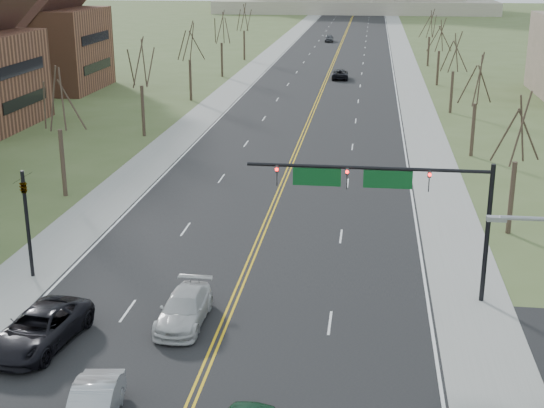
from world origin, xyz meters
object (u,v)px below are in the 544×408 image
(car_sb_outer_lead, at_px, (39,329))
(car_sb_inner_second, at_px, (184,309))
(signal_mast, at_px, (386,189))
(car_sb_inner_lead, at_px, (93,408))
(car_far_nb, at_px, (340,74))
(car_far_sb, at_px, (329,38))
(signal_left, at_px, (26,212))

(car_sb_outer_lead, relative_size, car_sb_inner_second, 1.17)
(signal_mast, bearing_deg, car_sb_inner_lead, -129.29)
(car_sb_outer_lead, xyz_separation_m, car_far_nb, (9.72, 81.82, -0.12))
(car_sb_outer_lead, height_order, car_far_sb, car_sb_outer_lead)
(car_sb_inner_lead, relative_size, car_sb_outer_lead, 0.78)
(car_sb_outer_lead, bearing_deg, signal_mast, 33.53)
(car_far_nb, xyz_separation_m, car_far_sb, (-4.67, 52.26, 0.04))
(car_sb_outer_lead, bearing_deg, car_far_nb, 90.87)
(car_sb_outer_lead, bearing_deg, car_sb_inner_lead, -43.34)
(signal_mast, bearing_deg, car_far_nb, 94.24)
(signal_mast, distance_m, car_sb_inner_second, 11.47)
(car_sb_outer_lead, relative_size, car_far_sb, 1.36)
(car_far_nb, bearing_deg, car_sb_outer_lead, 81.26)
(car_sb_inner_second, height_order, car_far_nb, car_sb_inner_second)
(signal_left, bearing_deg, car_sb_inner_lead, -57.56)
(car_sb_inner_lead, bearing_deg, car_sb_inner_second, 73.67)
(car_far_sb, bearing_deg, car_sb_inner_lead, -91.57)
(car_far_nb, relative_size, car_far_sb, 1.16)
(car_sb_inner_second, xyz_separation_m, car_far_sb, (-0.85, 131.09, 0.01))
(car_sb_inner_lead, xyz_separation_m, car_sb_inner_second, (1.33, 8.63, -0.02))
(car_sb_inner_lead, xyz_separation_m, car_far_nb, (5.15, 87.46, -0.06))
(car_sb_inner_second, height_order, car_far_sb, car_far_sb)
(car_sb_inner_second, xyz_separation_m, car_far_nb, (3.82, 78.82, -0.03))
(car_sb_outer_lead, relative_size, car_far_nb, 1.17)
(signal_left, height_order, car_far_sb, signal_left)
(signal_mast, height_order, car_sb_inner_second, signal_mast)
(signal_mast, relative_size, car_sb_inner_lead, 2.62)
(car_sb_outer_lead, height_order, car_sb_inner_second, car_sb_outer_lead)
(car_far_nb, bearing_deg, signal_left, 77.80)
(signal_left, height_order, car_sb_outer_lead, signal_left)
(car_sb_inner_lead, bearing_deg, signal_mast, 43.11)
(car_far_sb, bearing_deg, car_far_nb, -86.27)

